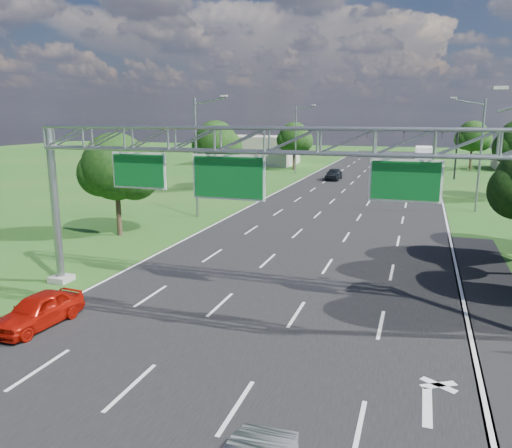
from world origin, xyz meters
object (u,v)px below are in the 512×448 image
at_px(sign_gantry, 268,155).
at_px(traffic_signal, 430,141).
at_px(red_coupe, 38,310).
at_px(box_truck, 423,158).

bearing_deg(sign_gantry, traffic_signal, 82.32).
relative_size(sign_gantry, traffic_signal, 1.92).
relative_size(red_coupe, box_truck, 0.44).
relative_size(sign_gantry, box_truck, 2.57).
distance_m(traffic_signal, red_coupe, 60.21).
relative_size(sign_gantry, red_coupe, 5.79).
height_order(sign_gantry, red_coupe, sign_gantry).
height_order(traffic_signal, box_truck, traffic_signal).
bearing_deg(red_coupe, traffic_signal, 79.93).
bearing_deg(traffic_signal, box_truck, 92.53).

